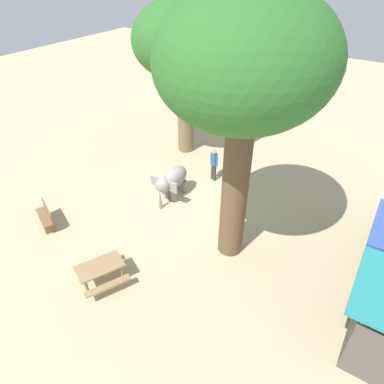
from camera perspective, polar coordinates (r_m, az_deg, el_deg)
The scene contains 7 objects.
ground_plane at distance 15.02m, azimuth -3.52°, elevation -2.08°, with size 60.00×60.00×0.00m, color tan.
elephant at distance 14.94m, azimuth -3.34°, elevation 1.96°, with size 2.01×1.37×1.41m.
person_handler at distance 16.15m, azimuth 3.73°, elevation 4.97°, with size 0.32×0.48×1.62m.
shade_tree_main at distance 17.25m, azimuth -1.23°, elevation 24.12°, with size 5.23×4.79×7.68m.
shade_tree_secondary at distance 9.57m, azimuth 9.14°, elevation 20.14°, with size 5.28×4.84×8.75m.
wooden_bench at distance 14.86m, azimuth -23.46°, elevation -3.72°, with size 0.93×1.44×0.88m.
picnic_table_near at distance 11.86m, azimuth -15.18°, elevation -12.59°, with size 2.00×1.99×0.78m.
Camera 1 is at (9.41, 7.19, 9.24)m, focal length 31.51 mm.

